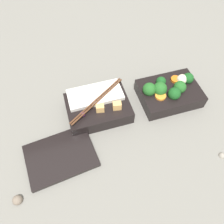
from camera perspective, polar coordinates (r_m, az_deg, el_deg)
ground_plane at (r=0.70m, az=5.02°, el=2.02°), size 3.00×3.00×0.00m
bento_tray_vegetable at (r=0.72m, az=14.64°, el=5.14°), size 0.19×0.14×0.08m
bento_tray_rice at (r=0.67m, az=-3.74°, el=1.60°), size 0.19×0.14×0.07m
bento_lid at (r=0.62m, az=-13.24°, el=-11.09°), size 0.20×0.15×0.01m
pebble_0 at (r=0.68m, az=26.88°, el=-9.99°), size 0.02×0.02×0.02m
pebble_2 at (r=0.62m, az=-23.45°, el=-20.34°), size 0.02×0.02×0.02m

